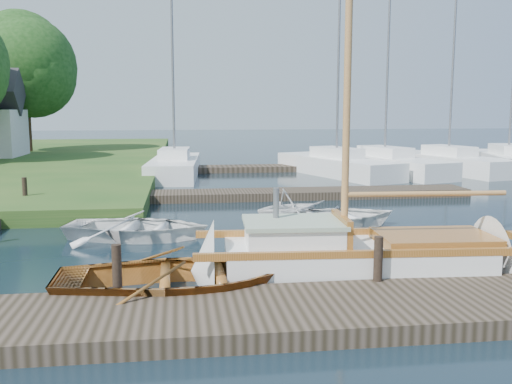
{
  "coord_description": "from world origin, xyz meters",
  "views": [
    {
      "loc": [
        -1.94,
        -14.38,
        3.3
      ],
      "look_at": [
        0.0,
        0.0,
        1.2
      ],
      "focal_mm": 40.0,
      "sensor_mm": 36.0,
      "label": 1
    }
  ],
  "objects": [
    {
      "name": "ground",
      "position": [
        0.0,
        0.0,
        0.0
      ],
      "size": [
        160.0,
        160.0,
        0.0
      ],
      "primitive_type": "plane",
      "color": "black",
      "rests_on": "ground"
    },
    {
      "name": "near_dock",
      "position": [
        0.0,
        -6.0,
        0.15
      ],
      "size": [
        18.0,
        2.2,
        0.3
      ],
      "primitive_type": "cube",
      "color": "#2D2519",
      "rests_on": "ground"
    },
    {
      "name": "far_dock",
      "position": [
        2.0,
        6.5,
        0.15
      ],
      "size": [
        14.0,
        1.6,
        0.3
      ],
      "primitive_type": "cube",
      "color": "#2D2519",
      "rests_on": "ground"
    },
    {
      "name": "pontoon",
      "position": [
        10.0,
        16.0,
        0.15
      ],
      "size": [
        30.0,
        1.6,
        0.3
      ],
      "primitive_type": "cube",
      "color": "#2D2519",
      "rests_on": "ground"
    },
    {
      "name": "mooring_post_1",
      "position": [
        -3.0,
        -5.0,
        0.7
      ],
      "size": [
        0.16,
        0.16,
        0.8
      ],
      "primitive_type": "cylinder",
      "color": "black",
      "rests_on": "near_dock"
    },
    {
      "name": "mooring_post_2",
      "position": [
        1.5,
        -5.0,
        0.7
      ],
      "size": [
        0.16,
        0.16,
        0.8
      ],
      "primitive_type": "cylinder",
      "color": "black",
      "rests_on": "near_dock"
    },
    {
      "name": "mooring_post_5",
      "position": [
        -7.0,
        5.0,
        0.7
      ],
      "size": [
        0.16,
        0.16,
        0.8
      ],
      "primitive_type": "cylinder",
      "color": "black",
      "rests_on": "left_dock"
    },
    {
      "name": "sailboat",
      "position": [
        1.58,
        -3.88,
        0.34
      ],
      "size": [
        7.25,
        2.37,
        9.83
      ],
      "rotation": [
        0.0,
        0.0,
        -0.06
      ],
      "color": "white",
      "rests_on": "ground"
    },
    {
      "name": "dinghy",
      "position": [
        -1.96,
        -4.46,
        0.45
      ],
      "size": [
        4.41,
        3.17,
        0.91
      ],
      "primitive_type": "imported",
      "rotation": [
        0.0,
        0.0,
        1.58
      ],
      "color": "brown",
      "rests_on": "ground"
    },
    {
      "name": "tender_a",
      "position": [
        -3.05,
        0.31,
        0.38
      ],
      "size": [
        4.19,
        3.4,
        0.77
      ],
      "primitive_type": "imported",
      "rotation": [
        0.0,
        0.0,
        1.35
      ],
      "color": "white",
      "rests_on": "ground"
    },
    {
      "name": "tender_b",
      "position": [
        1.21,
        1.92,
        0.55
      ],
      "size": [
        2.65,
        2.51,
        1.1
      ],
      "primitive_type": "imported",
      "rotation": [
        0.0,
        0.0,
        1.99
      ],
      "color": "white",
      "rests_on": "ground"
    },
    {
      "name": "tender_c",
      "position": [
        2.14,
        0.81,
        0.42
      ],
      "size": [
        4.43,
        3.46,
        0.84
      ],
      "primitive_type": "imported",
      "rotation": [
        0.0,
        0.0,
        1.72
      ],
      "color": "white",
      "rests_on": "ground"
    },
    {
      "name": "marina_boat_0",
      "position": [
        -2.18,
        14.05,
        0.58
      ],
      "size": [
        2.74,
        7.99,
        11.94
      ],
      "rotation": [
        0.0,
        0.0,
        1.5
      ],
      "color": "white",
      "rests_on": "ground"
    },
    {
      "name": "marina_boat_2",
      "position": [
        5.95,
        13.59,
        0.57
      ],
      "size": [
        4.79,
        8.54,
        11.14
      ],
      "rotation": [
        0.0,
        0.0,
        1.9
      ],
      "color": "white",
      "rests_on": "ground"
    },
    {
      "name": "marina_boat_3",
      "position": [
        8.64,
        14.0,
        0.57
      ],
      "size": [
        4.62,
        8.98,
        11.92
      ],
      "rotation": [
        0.0,
        0.0,
        1.86
      ],
      "color": "white",
      "rests_on": "ground"
    },
    {
      "name": "marina_boat_4",
      "position": [
        12.23,
        14.18,
        0.56
      ],
      "size": [
        4.2,
        8.33,
        10.21
      ],
      "rotation": [
        0.0,
        0.0,
        1.83
      ],
      "color": "white",
      "rests_on": "ground"
    },
    {
      "name": "marina_boat_5",
      "position": [
        15.93,
        14.66,
        0.57
      ],
      "size": [
        4.1,
        8.52,
        11.58
      ],
      "rotation": [
        0.0,
        0.0,
        1.33
      ],
      "color": "white",
      "rests_on": "ground"
    },
    {
      "name": "tree_7",
      "position": [
        -12.0,
        26.05,
        6.2
      ],
      "size": [
        6.83,
        6.83,
        9.38
      ],
      "color": "#332114",
      "rests_on": "shore"
    }
  ]
}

